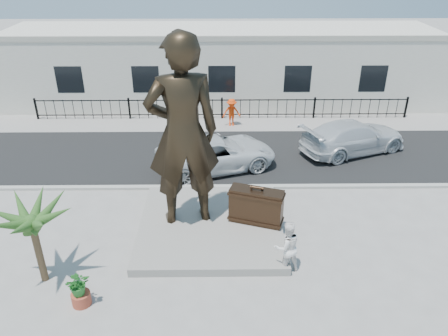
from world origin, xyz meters
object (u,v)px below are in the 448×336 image
object	(u,v)px
statue	(183,133)
car_white	(217,153)
suitcase	(256,206)
tourist	(287,247)

from	to	relation	value
statue	car_white	xyz separation A→B (m)	(1.11, 4.55, -2.96)
suitcase	car_white	size ratio (longest dim) A/B	0.35
tourist	car_white	size ratio (longest dim) A/B	0.33
car_white	statue	bearing A→B (deg)	147.36
statue	car_white	world-z (taller)	statue
suitcase	car_white	bearing A→B (deg)	125.31
suitcase	tourist	distance (m)	2.41
statue	car_white	bearing A→B (deg)	-115.30
statue	car_white	size ratio (longest dim) A/B	1.24
tourist	car_white	distance (m)	7.48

